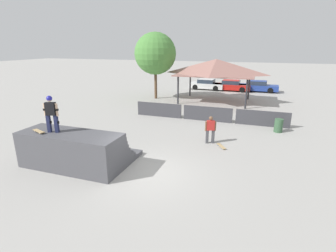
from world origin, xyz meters
name	(u,v)px	position (x,y,z in m)	size (l,w,h in m)	color
ground_plane	(145,173)	(0.00, 0.00, 0.00)	(160.00, 160.00, 0.00)	#A3A09B
quarter_pipe_ramp	(76,150)	(-3.33, -0.27, 0.71)	(4.67, 3.27, 1.63)	#4C4C51
skater_on_deck	(51,112)	(-4.05, -0.68, 2.56)	(0.70, 0.32, 1.62)	#1E2347
skateboard_on_deck	(39,131)	(-4.63, -0.93, 1.68)	(0.83, 0.49, 0.09)	silver
bystander_walking	(210,128)	(1.94, 4.54, 0.87)	(0.61, 0.36, 1.56)	#4C4C51
skateboard_on_ground	(221,146)	(2.64, 4.13, 0.06)	(0.63, 0.81, 0.09)	blue
barrier_fence	(208,114)	(0.92, 8.96, 0.53)	(11.07, 0.12, 1.05)	#3D3D42
pavilion_shelter	(216,67)	(0.22, 15.98, 3.29)	(7.18, 5.18, 4.05)	#2D2D33
tree_beside_pavilion	(155,54)	(-5.78, 15.57, 4.47)	(4.11, 4.11, 6.54)	brown
trash_bin	(279,126)	(5.66, 7.94, 0.42)	(0.52, 0.52, 0.85)	#385B3D
parked_car_white	(207,85)	(-1.94, 22.90, 0.60)	(4.28, 1.96, 1.27)	silver
parked_car_red	(232,86)	(1.07, 22.94, 0.60)	(4.38, 1.88, 1.27)	red
parked_car_blue	(258,86)	(4.08, 23.39, 0.60)	(4.48, 1.78, 1.27)	navy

